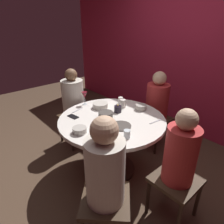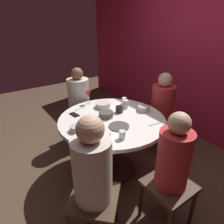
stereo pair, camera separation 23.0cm
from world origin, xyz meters
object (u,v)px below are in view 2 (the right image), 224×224
at_px(seated_diner_back, 162,104).
at_px(seated_diner_left, 79,98).
at_px(dinner_plate, 119,126).
at_px(wine_glass, 88,94).
at_px(candle_holder, 119,109).
at_px(bowl_sauce_side, 103,135).
at_px(cup_near_candle, 124,101).
at_px(seated_diner_front_right, 92,171).
at_px(bowl_rice_portion, 106,114).
at_px(dining_table, 112,131).
at_px(bowl_salad_center, 103,105).
at_px(cup_by_right_diner, 126,104).
at_px(bowl_serving_large, 143,108).
at_px(cup_by_left_diner, 122,135).
at_px(seated_diner_right, 173,161).
at_px(bowl_small_white, 77,128).
at_px(cell_phone, 74,115).

bearing_deg(seated_diner_back, seated_diner_left, -44.73).
bearing_deg(dinner_plate, wine_glass, 175.88).
bearing_deg(seated_diner_left, candle_holder, 12.11).
relative_size(bowl_sauce_side, cup_near_candle, 1.83).
xyz_separation_m(candle_holder, dinner_plate, (0.29, -0.22, -0.03)).
distance_m(seated_diner_front_right, bowl_rice_portion, 0.92).
distance_m(dining_table, cup_near_candle, 0.51).
height_order(wine_glass, cup_near_candle, wine_glass).
bearing_deg(cup_near_candle, bowl_salad_center, -103.18).
relative_size(dining_table, cup_by_right_diner, 11.67).
xyz_separation_m(seated_diner_front_right, bowl_serving_large, (-0.57, 1.07, 0.04)).
bearing_deg(candle_holder, cup_by_right_diner, 111.54).
height_order(candle_holder, cup_by_left_diner, candle_holder).
relative_size(seated_diner_left, seated_diner_back, 1.02).
height_order(wine_glass, bowl_salad_center, wine_glass).
bearing_deg(dinner_plate, seated_diner_right, 4.73).
relative_size(seated_diner_back, bowl_rice_portion, 6.84).
bearing_deg(bowl_small_white, wine_glass, 141.27).
height_order(dinner_plate, bowl_salad_center, bowl_salad_center).
bearing_deg(bowl_serving_large, candle_holder, -117.19).
bearing_deg(seated_diner_left, dining_table, 0.00).
xyz_separation_m(candle_holder, cup_by_left_diner, (0.49, -0.34, 0.00)).
bearing_deg(bowl_small_white, cup_by_left_diner, 36.57).
relative_size(cell_phone, bowl_salad_center, 0.71).
distance_m(dining_table, bowl_serving_large, 0.49).
distance_m(wine_glass, bowl_small_white, 0.74).
bearing_deg(bowl_small_white, bowl_serving_large, 87.43).
xyz_separation_m(dinner_plate, bowl_serving_large, (-0.15, 0.50, 0.03)).
bearing_deg(cell_phone, cup_by_left_diner, 93.60).
relative_size(seated_diner_back, seated_diner_front_right, 0.95).
xyz_separation_m(seated_diner_left, bowl_sauce_side, (1.15, -0.31, 0.06)).
xyz_separation_m(candle_holder, cup_by_right_diner, (-0.06, 0.15, 0.01)).
xyz_separation_m(bowl_salad_center, cup_by_left_diner, (0.74, -0.26, 0.01)).
bearing_deg(cup_by_left_diner, seated_diner_right, 19.26).
bearing_deg(bowl_rice_portion, candle_holder, 93.09).
distance_m(dining_table, bowl_salad_center, 0.39).
distance_m(dining_table, seated_diner_back, 0.88).
relative_size(dinner_plate, cup_by_left_diner, 2.60).
bearing_deg(cup_by_right_diner, seated_diner_right, -16.84).
xyz_separation_m(seated_diner_back, bowl_sauce_side, (0.29, -1.18, 0.07)).
xyz_separation_m(seated_diner_front_right, cup_near_candle, (-0.89, 1.02, 0.05)).
height_order(wine_glass, cell_phone, wine_glass).
xyz_separation_m(bowl_serving_large, cup_by_left_diner, (0.35, -0.61, 0.01)).
distance_m(bowl_sauce_side, bowl_rice_portion, 0.45).
distance_m(bowl_salad_center, cup_by_left_diner, 0.78).
height_order(dining_table, cup_near_candle, cup_near_candle).
distance_m(cell_phone, cup_by_left_diner, 0.76).
height_order(dining_table, dinner_plate, dinner_plate).
relative_size(seated_diner_left, cup_by_left_diner, 13.95).
bearing_deg(bowl_salad_center, cup_by_right_diner, 50.32).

